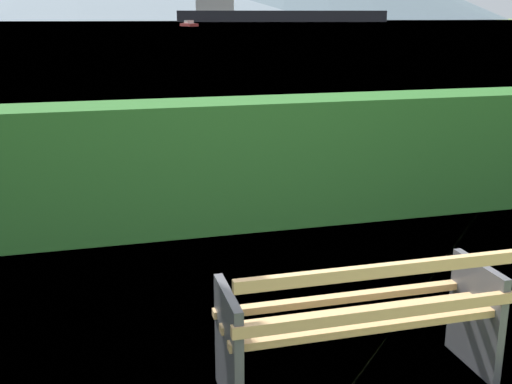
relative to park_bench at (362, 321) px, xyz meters
name	(u,v)px	position (x,y,z in m)	size (l,w,h in m)	color
ground_plane	(355,381)	(0.00, 0.06, -0.42)	(1400.00, 1400.00, 0.00)	olive
water_surface	(80,22)	(0.00, 309.51, -0.42)	(620.00, 620.00, 0.00)	#6B8EA3
park_bench	(362,321)	(0.00, 0.00, 0.00)	(1.62, 0.58, 0.87)	tan
hedge_row	(233,163)	(0.00, 3.12, 0.22)	(9.75, 0.71, 1.28)	#2D6B28
cargo_ship_large	(265,12)	(77.47, 267.31, 3.63)	(89.81, 33.69, 14.49)	#232328
fishing_boat_near	(189,24)	(23.19, 143.72, 0.04)	(3.14, 7.69, 1.33)	#B2332D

